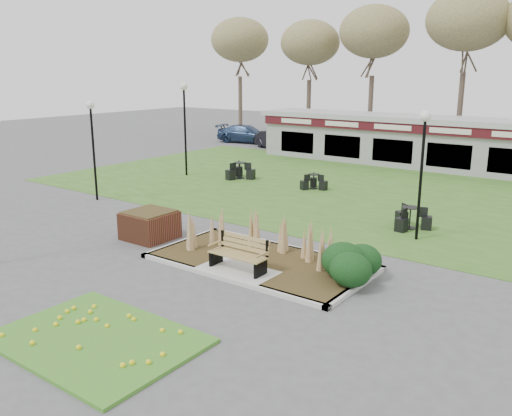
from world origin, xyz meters
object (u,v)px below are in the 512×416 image
Objects in this scene: lamp_post_mid_left at (92,128)px; car_black at (276,140)px; brick_planter at (150,225)px; bistro_set_b at (314,184)px; car_blue at (246,134)px; car_silver at (336,133)px; park_bench at (240,253)px; food_pavilion at (458,144)px; bistro_set_a at (240,173)px; lamp_post_mid_right at (423,147)px; lamp_post_far_left at (184,108)px; bistro_set_d at (410,221)px.

car_black is at bearing 98.22° from lamp_post_mid_left.
bistro_set_b is (0.47, 9.97, -0.22)m from brick_planter.
lamp_post_mid_left reaches higher than car_blue.
car_silver is (-6.94, 26.00, 0.23)m from brick_planter.
park_bench reaches higher than bistro_set_b.
food_pavilion is 13.02m from car_black.
bistro_set_a is (-3.89, 9.88, -0.18)m from brick_planter.
bistro_set_a is at bearing -152.95° from car_silver.
food_pavilion reaches higher than bistro_set_a.
bistro_set_b is 0.28× the size of car_blue.
lamp_post_mid_right is 1.10× the size of car_black.
bistro_set_a is 0.39× the size of car_black.
food_pavilion is 15.16m from lamp_post_far_left.
bistro_set_d is at bearing 43.50° from brick_planter.
car_black is at bearing 114.74° from bistro_set_a.
lamp_post_mid_left is 8.18m from bistro_set_a.
car_black is (-9.02, 10.03, 0.39)m from bistro_set_b.
car_blue is at bearing 137.99° from bistro_set_b.
lamp_post_mid_left is 10.30m from bistro_set_b.
food_pavilion reaches higher than bistro_set_b.
brick_planter is at bearing -52.80° from lamp_post_far_left.
car_silver is at bearing 104.95° from brick_planter.
bistro_set_d reaches higher than bistro_set_b.
bistro_set_b is 17.67m from car_silver.
car_black is at bearing -121.38° from car_blue.
car_blue is at bearing 146.00° from car_silver.
car_silver is (-0.19, 17.10, -2.84)m from lamp_post_far_left.
park_bench is 0.35× the size of lamp_post_far_left.
lamp_post_mid_right is at bearing -59.24° from bistro_set_d.
bistro_set_d is at bearing -138.47° from car_blue.
car_silver reaches higher than bistro_set_a.
bistro_set_a reaches higher than bistro_set_b.
lamp_post_mid_left is 13.46m from bistro_set_d.
bistro_set_b is at bearing 48.99° from lamp_post_mid_left.
bistro_set_a is at bearing -153.58° from car_blue.
brick_planter is 26.91m from car_silver.
lamp_post_mid_right is at bearing 35.26° from brick_planter.
brick_planter is 9.09m from bistro_set_d.
car_silver is at bearing 112.98° from park_bench.
lamp_post_mid_right reaches higher than car_silver.
car_silver is at bearing 114.83° from bistro_set_b.
lamp_post_mid_left is at bearing 157.48° from brick_planter.
park_bench is at bearing -69.89° from bistro_set_b.
bistro_set_b is (6.50, 7.47, -2.84)m from lamp_post_mid_left.
car_silver reaches higher than bistro_set_d.
bistro_set_b is at bearing 148.72° from bistro_set_d.
food_pavilion is 6.34× the size of car_black.
lamp_post_mid_right is 21.84m from car_black.
bistro_set_a is at bearing -132.40° from food_pavilion.
car_silver reaches higher than park_bench.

